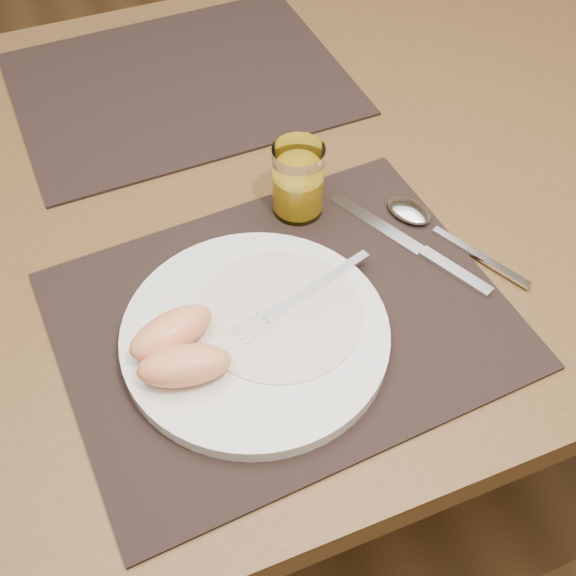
{
  "coord_description": "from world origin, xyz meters",
  "views": [
    {
      "loc": [
        -0.19,
        -0.64,
        1.35
      ],
      "look_at": [
        -0.01,
        -0.2,
        0.77
      ],
      "focal_mm": 45.0,
      "sensor_mm": 36.0,
      "label": 1
    }
  ],
  "objects_px": {
    "placemat_near": "(283,319)",
    "fork": "(293,301)",
    "knife": "(421,251)",
    "placemat_far": "(181,83)",
    "spoon": "(419,217)",
    "table": "(240,229)",
    "plate": "(255,335)",
    "juice_glass": "(298,183)"
  },
  "relations": [
    {
      "from": "placemat_far",
      "to": "knife",
      "type": "height_order",
      "value": "knife"
    },
    {
      "from": "table",
      "to": "fork",
      "type": "distance_m",
      "value": 0.24
    },
    {
      "from": "knife",
      "to": "placemat_far",
      "type": "bearing_deg",
      "value": 110.88
    },
    {
      "from": "plate",
      "to": "spoon",
      "type": "height_order",
      "value": "plate"
    },
    {
      "from": "placemat_near",
      "to": "juice_glass",
      "type": "bearing_deg",
      "value": 62.17
    },
    {
      "from": "placemat_near",
      "to": "placemat_far",
      "type": "relative_size",
      "value": 1.0
    },
    {
      "from": "knife",
      "to": "placemat_near",
      "type": "bearing_deg",
      "value": -171.13
    },
    {
      "from": "placemat_near",
      "to": "fork",
      "type": "bearing_deg",
      "value": 16.14
    },
    {
      "from": "placemat_near",
      "to": "juice_glass",
      "type": "height_order",
      "value": "juice_glass"
    },
    {
      "from": "placemat_far",
      "to": "spoon",
      "type": "height_order",
      "value": "spoon"
    },
    {
      "from": "placemat_near",
      "to": "fork",
      "type": "distance_m",
      "value": 0.02
    },
    {
      "from": "knife",
      "to": "spoon",
      "type": "height_order",
      "value": "spoon"
    },
    {
      "from": "spoon",
      "to": "placemat_far",
      "type": "bearing_deg",
      "value": 115.97
    },
    {
      "from": "plate",
      "to": "knife",
      "type": "bearing_deg",
      "value": 11.22
    },
    {
      "from": "placemat_far",
      "to": "juice_glass",
      "type": "height_order",
      "value": "juice_glass"
    },
    {
      "from": "placemat_near",
      "to": "fork",
      "type": "xyz_separation_m",
      "value": [
        0.01,
        0.0,
        0.02
      ]
    },
    {
      "from": "juice_glass",
      "to": "table",
      "type": "bearing_deg",
      "value": 123.58
    },
    {
      "from": "fork",
      "to": "spoon",
      "type": "relative_size",
      "value": 0.94
    },
    {
      "from": "table",
      "to": "juice_glass",
      "type": "relative_size",
      "value": 15.6
    },
    {
      "from": "table",
      "to": "plate",
      "type": "height_order",
      "value": "plate"
    },
    {
      "from": "table",
      "to": "placemat_far",
      "type": "bearing_deg",
      "value": 91.52
    },
    {
      "from": "fork",
      "to": "knife",
      "type": "xyz_separation_m",
      "value": [
        0.16,
        0.02,
        -0.02
      ]
    },
    {
      "from": "fork",
      "to": "placemat_near",
      "type": "bearing_deg",
      "value": -163.86
    },
    {
      "from": "placemat_near",
      "to": "spoon",
      "type": "relative_size",
      "value": 2.46
    },
    {
      "from": "plate",
      "to": "fork",
      "type": "distance_m",
      "value": 0.05
    },
    {
      "from": "fork",
      "to": "knife",
      "type": "distance_m",
      "value": 0.17
    },
    {
      "from": "table",
      "to": "knife",
      "type": "distance_m",
      "value": 0.26
    },
    {
      "from": "placemat_near",
      "to": "plate",
      "type": "bearing_deg",
      "value": -157.86
    },
    {
      "from": "plate",
      "to": "spoon",
      "type": "relative_size",
      "value": 1.48
    },
    {
      "from": "knife",
      "to": "juice_glass",
      "type": "relative_size",
      "value": 2.3
    },
    {
      "from": "table",
      "to": "placemat_far",
      "type": "distance_m",
      "value": 0.24
    },
    {
      "from": "placemat_far",
      "to": "juice_glass",
      "type": "xyz_separation_m",
      "value": [
        0.06,
        -0.3,
        0.04
      ]
    },
    {
      "from": "plate",
      "to": "fork",
      "type": "xyz_separation_m",
      "value": [
        0.05,
        0.02,
        0.01
      ]
    },
    {
      "from": "fork",
      "to": "knife",
      "type": "bearing_deg",
      "value": 8.29
    },
    {
      "from": "plate",
      "to": "fork",
      "type": "bearing_deg",
      "value": 20.62
    },
    {
      "from": "knife",
      "to": "fork",
      "type": "bearing_deg",
      "value": -171.71
    },
    {
      "from": "plate",
      "to": "spoon",
      "type": "bearing_deg",
      "value": 20.47
    },
    {
      "from": "fork",
      "to": "table",
      "type": "bearing_deg",
      "value": 86.53
    },
    {
      "from": "table",
      "to": "placemat_far",
      "type": "height_order",
      "value": "placemat_far"
    },
    {
      "from": "placemat_far",
      "to": "fork",
      "type": "distance_m",
      "value": 0.44
    },
    {
      "from": "table",
      "to": "spoon",
      "type": "height_order",
      "value": "spoon"
    },
    {
      "from": "placemat_far",
      "to": "fork",
      "type": "bearing_deg",
      "value": -90.96
    }
  ]
}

